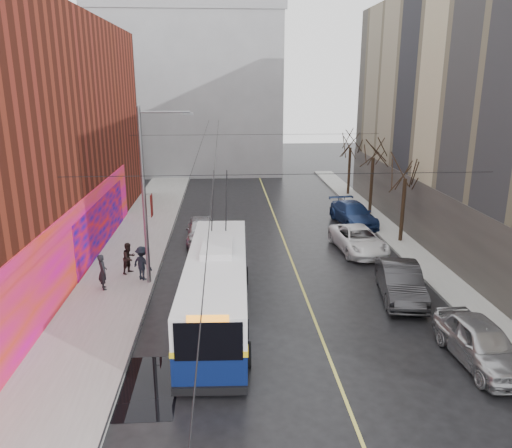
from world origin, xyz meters
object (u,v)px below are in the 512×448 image
Objects in this scene: parked_car_c at (358,240)px; parked_car_d at (353,214)px; pedestrian_a at (103,272)px; trolleybus at (217,286)px; tree_mid at (374,148)px; tree_far at (351,139)px; streetlight_pole at (147,193)px; pedestrian_b at (129,258)px; following_car at (201,230)px; tree_near at (406,167)px; parked_car_a at (481,343)px; parked_car_b at (400,282)px; pedestrian_c at (142,263)px.

parked_car_d is at bearing 73.48° from parked_car_c.
trolleybus is at bearing -142.53° from pedestrian_a.
tree_mid is 0.56× the size of trolleybus.
tree_far reaches higher than parked_car_d.
parked_car_c is 6.05m from parked_car_d.
streetlight_pole is 1.67× the size of parked_car_c.
pedestrian_a is 2.27m from pedestrian_b.
trolleybus is at bearing -86.06° from following_car.
pedestrian_a is at bearing -130.01° from tree_far.
trolleybus is 2.21× the size of parked_car_c.
tree_near is 17.61m from pedestrian_b.
parked_car_a is at bearing -56.62° from following_car.
parked_car_a is 2.66× the size of pedestrian_a.
streetlight_pole is 1.78× the size of parked_car_b.
parked_car_b is 0.92× the size of parked_car_d.
tree_far is 1.30× the size of parked_car_b.
tree_far is 1.22× the size of parked_car_c.
pedestrian_a is 2.08m from pedestrian_c.
tree_near is at bearing 79.52° from parked_car_b.
tree_far is 27.06m from trolleybus.
tree_far is (0.00, 7.00, -0.11)m from tree_mid.
trolleybus is 8.94m from parked_car_b.
parked_car_a is 0.89× the size of parked_car_c.
streetlight_pole reaches higher than trolleybus.
tree_far is 18.80m from following_car.
parked_car_d is at bearing -101.77° from tree_far.
tree_near is 5.52m from parked_car_c.
parked_car_c is 13.67m from pedestrian_b.
streetlight_pole reaches higher than parked_car_a.
parked_car_a is (-2.00, -21.28, -4.44)m from tree_mid.
following_car is at bearing 122.50° from parked_car_a.
pedestrian_b is 1.29m from pedestrian_c.
pedestrian_c reaches higher than pedestrian_b.
tree_mid is 22.59m from pedestrian_a.
pedestrian_c reaches higher than parked_car_c.
tree_near reaches higher than parked_car_b.
parked_car_d is at bearing 87.07° from parked_car_a.
parked_car_a is 1.04× the size of following_car.
pedestrian_a reaches higher than parked_car_d.
streetlight_pole is at bearing -149.32° from parked_car_d.
tree_near is at bearing -41.14° from pedestrian_b.
tree_near is (15.14, 6.00, 0.13)m from streetlight_pole.
tree_far is at bearing 73.28° from parked_car_c.
pedestrian_c is at bearing -105.55° from pedestrian_b.
pedestrian_a is at bearing -158.81° from tree_near.
pedestrian_c is at bearing -141.09° from tree_mid.
parked_car_c is 2.99× the size of pedestrian_a.
trolleybus reaches higher than pedestrian_a.
following_car is at bearing 175.27° from tree_near.
pedestrian_a is at bearing -121.93° from following_car.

